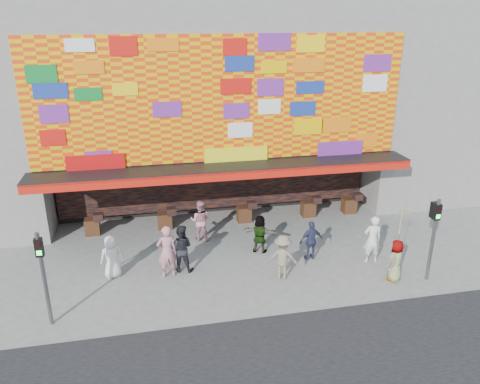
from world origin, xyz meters
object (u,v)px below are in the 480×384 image
at_px(signal_right, 434,231).
at_px(ped_i, 200,220).
at_px(ped_c, 181,248).
at_px(ped_a, 111,257).
at_px(ped_h, 372,239).
at_px(ped_d, 283,257).
at_px(ped_f, 260,234).
at_px(ped_e, 311,240).
at_px(signal_left, 43,269).
at_px(ped_b, 167,251).
at_px(ped_g, 396,261).
at_px(parasol, 401,221).

xyz_separation_m(signal_right, ped_i, (-7.33, 4.68, -1.00)).
bearing_deg(ped_c, ped_a, 13.20).
distance_m(ped_c, ped_h, 7.00).
bearing_deg(signal_right, ped_d, 167.30).
relative_size(ped_d, ped_f, 1.08).
bearing_deg(ped_e, signal_left, 7.60).
distance_m(ped_c, ped_i, 2.52).
relative_size(ped_d, ped_i, 0.95).
distance_m(ped_d, ped_e, 1.82).
bearing_deg(ped_c, signal_left, 44.71).
bearing_deg(ped_f, ped_a, 32.97).
bearing_deg(ped_b, ped_e, 172.58).
distance_m(ped_c, ped_g, 7.48).
bearing_deg(ped_f, signal_left, 49.02).
distance_m(ped_a, ped_f, 5.56).
xyz_separation_m(ped_b, parasol, (7.67, -1.86, 1.26)).
bearing_deg(signal_right, ped_g, 170.06).
distance_m(ped_e, ped_f, 1.99).
xyz_separation_m(ped_d, ped_i, (-2.41, 3.57, 0.04)).
height_order(ped_b, parasol, parasol).
xyz_separation_m(signal_right, ped_g, (-1.15, 0.20, -1.11)).
distance_m(ped_a, ped_e, 7.24).
relative_size(ped_b, ped_g, 1.28).
distance_m(ped_i, parasol, 7.75).
relative_size(ped_h, parasol, 0.92).
distance_m(ped_f, ped_i, 2.59).
bearing_deg(ped_f, ped_g, 168.94).
distance_m(ped_b, parasol, 7.99).
relative_size(signal_left, ped_h, 1.63).
relative_size(ped_a, ped_b, 0.81).
bearing_deg(ped_g, signal_left, -43.23).
relative_size(ped_a, ped_f, 1.03).
height_order(ped_g, ped_h, ped_h).
xyz_separation_m(ped_g, parasol, (0.00, -0.00, 1.47)).
bearing_deg(ped_d, ped_b, 7.43).
bearing_deg(ped_i, ped_a, 52.08).
relative_size(ped_b, ped_d, 1.18).
distance_m(ped_c, parasol, 7.60).
bearing_deg(ped_i, signal_left, 61.15).
bearing_deg(ped_d, ped_h, -151.54).
bearing_deg(ped_g, parasol, 45.75).
relative_size(ped_b, parasol, 0.97).
distance_m(ped_a, ped_i, 4.07).
height_order(ped_b, ped_g, ped_b).
bearing_deg(ped_f, ped_c, 40.03).
relative_size(ped_b, ped_e, 1.25).
bearing_deg(ped_e, signal_right, 141.11).
distance_m(ped_e, parasol, 3.41).
xyz_separation_m(ped_e, ped_i, (-3.85, 2.46, 0.09)).
relative_size(ped_g, parasol, 0.76).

